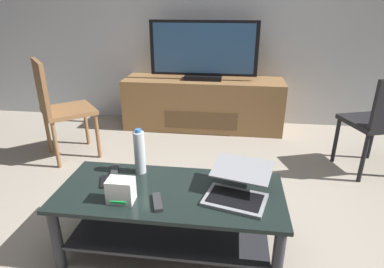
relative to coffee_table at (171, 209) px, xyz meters
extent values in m
plane|color=#9E9384|center=(0.10, 0.09, -0.29)|extent=(7.68, 7.68, 0.00)
cube|color=silver|center=(0.10, 2.42, 1.11)|extent=(6.40, 0.12, 2.80)
cube|color=black|center=(0.00, 0.00, 0.12)|extent=(1.30, 0.57, 0.02)
cube|color=#2D2D33|center=(0.00, 0.00, -0.14)|extent=(1.14, 0.50, 0.02)
cylinder|color=#2D2D33|center=(-0.60, -0.24, -0.09)|extent=(0.06, 0.06, 0.39)
cylinder|color=#2D2D33|center=(0.60, -0.24, -0.09)|extent=(0.06, 0.06, 0.39)
cylinder|color=#2D2D33|center=(-0.60, 0.24, -0.09)|extent=(0.06, 0.06, 0.39)
cylinder|color=#2D2D33|center=(0.60, 0.24, -0.09)|extent=(0.06, 0.06, 0.39)
cube|color=olive|center=(-0.02, 2.10, 0.01)|extent=(1.83, 0.51, 0.59)
cube|color=brown|center=(-0.02, 1.84, -0.11)|extent=(0.83, 0.01, 0.21)
cube|color=black|center=(-0.02, 2.08, 0.33)|extent=(0.42, 0.20, 0.05)
cube|color=black|center=(-0.02, 2.08, 0.65)|extent=(1.20, 0.04, 0.60)
cube|color=#2D517A|center=(-0.02, 2.06, 0.65)|extent=(1.12, 0.01, 0.54)
cube|color=black|center=(1.55, 1.23, 0.17)|extent=(0.56, 0.56, 0.04)
cylinder|color=black|center=(1.67, 1.47, -0.07)|extent=(0.04, 0.04, 0.43)
cylinder|color=black|center=(1.31, 1.35, -0.07)|extent=(0.04, 0.04, 0.43)
cylinder|color=black|center=(1.43, 0.99, -0.07)|extent=(0.04, 0.04, 0.43)
cube|color=brown|center=(-1.20, 1.16, 0.18)|extent=(0.62, 0.62, 0.04)
cube|color=brown|center=(-1.36, 1.03, 0.42)|extent=(0.30, 0.34, 0.49)
cylinder|color=brown|center=(-0.94, 1.14, -0.06)|extent=(0.04, 0.04, 0.44)
cylinder|color=brown|center=(-1.18, 1.43, -0.06)|extent=(0.04, 0.04, 0.44)
cylinder|color=brown|center=(-1.22, 0.89, -0.06)|extent=(0.04, 0.04, 0.44)
cylinder|color=brown|center=(-1.47, 1.18, -0.06)|extent=(0.04, 0.04, 0.44)
cube|color=gray|center=(0.37, -0.06, 0.14)|extent=(0.37, 0.30, 0.02)
cube|color=black|center=(0.37, -0.06, 0.15)|extent=(0.32, 0.24, 0.00)
cube|color=gray|center=(0.40, 0.07, 0.26)|extent=(0.37, 0.30, 0.05)
cube|color=teal|center=(0.40, 0.07, 0.26)|extent=(0.33, 0.27, 0.04)
cube|color=white|center=(-0.24, -0.14, 0.19)|extent=(0.14, 0.10, 0.13)
cube|color=#19D84C|center=(-0.24, -0.19, 0.15)|extent=(0.09, 0.00, 0.01)
cylinder|color=silver|center=(-0.23, 0.19, 0.26)|extent=(0.07, 0.07, 0.27)
cylinder|color=blue|center=(-0.23, 0.19, 0.41)|extent=(0.04, 0.04, 0.02)
cube|color=black|center=(-0.40, 0.04, 0.13)|extent=(0.11, 0.16, 0.01)
cube|color=#2D2D30|center=(-0.39, 0.17, 0.14)|extent=(0.08, 0.17, 0.02)
cube|color=#2D2D30|center=(-0.04, -0.14, 0.14)|extent=(0.09, 0.17, 0.02)
camera|label=1|loc=(0.33, -1.55, 1.13)|focal=30.09mm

